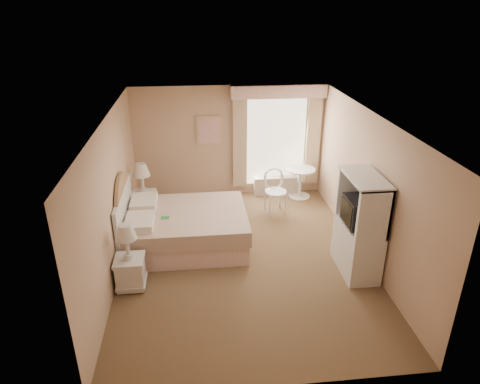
{
  "coord_description": "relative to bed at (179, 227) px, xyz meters",
  "views": [
    {
      "loc": [
        -0.75,
        -6.31,
        4.14
      ],
      "look_at": [
        -0.03,
        0.3,
        1.14
      ],
      "focal_mm": 32.0,
      "sensor_mm": 36.0,
      "label": 1
    }
  ],
  "objects": [
    {
      "name": "cafe_chair",
      "position": [
        1.98,
        1.18,
        0.18
      ],
      "size": [
        0.52,
        0.52,
        0.94
      ],
      "rotation": [
        0.0,
        0.0,
        0.15
      ],
      "color": "silver",
      "rests_on": "room"
    },
    {
      "name": "framed_art",
      "position": [
        0.67,
        2.15,
        1.18
      ],
      "size": [
        0.52,
        0.04,
        0.62
      ],
      "color": "tan",
      "rests_on": "room"
    },
    {
      "name": "nightstand_near",
      "position": [
        -0.72,
        -1.19,
        0.04
      ],
      "size": [
        0.45,
        0.45,
        1.09
      ],
      "color": "white",
      "rests_on": "room"
    },
    {
      "name": "armoire",
      "position": [
        2.93,
        -1.11,
        0.33
      ],
      "size": [
        0.51,
        1.02,
        1.69
      ],
      "color": "white",
      "rests_on": "room"
    },
    {
      "name": "room",
      "position": [
        1.12,
        -0.57,
        0.88
      ],
      "size": [
        4.21,
        5.51,
        2.51
      ],
      "color": "brown",
      "rests_on": "ground"
    },
    {
      "name": "round_table",
      "position": [
        2.68,
        1.83,
        0.09
      ],
      "size": [
        0.65,
        0.65,
        0.69
      ],
      "color": "silver",
      "rests_on": "room"
    },
    {
      "name": "nightstand_far",
      "position": [
        -0.72,
        1.16,
        0.08
      ],
      "size": [
        0.49,
        0.49,
        1.18
      ],
      "color": "white",
      "rests_on": "room"
    },
    {
      "name": "bed",
      "position": [
        0.0,
        0.0,
        0.0
      ],
      "size": [
        2.21,
        1.74,
        1.54
      ],
      "color": "#DF9891",
      "rests_on": "room"
    },
    {
      "name": "window",
      "position": [
        2.17,
        2.09,
        0.97
      ],
      "size": [
        2.05,
        0.22,
        2.51
      ],
      "color": "white",
      "rests_on": "room"
    }
  ]
}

